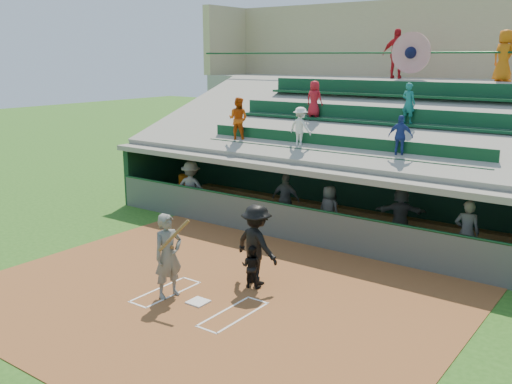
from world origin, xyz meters
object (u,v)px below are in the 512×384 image
Objects in this scene: home_plate at (198,302)px; white_table at (185,194)px; catcher at (251,266)px; batter_at_plate at (168,256)px; water_cooler at (184,180)px.

white_table is at bearing 134.90° from home_plate.
catcher reaches higher than home_plate.
home_plate is 1.59m from catcher.
home_plate is 1.26m from batter_at_plate.
catcher reaches higher than white_table.
batter_at_plate is 2.04m from catcher.
white_table reaches higher than home_plate.
home_plate is 0.22× the size of batter_at_plate.
batter_at_plate is (-0.78, -0.12, 0.98)m from home_plate.
batter_at_plate is at bearing 37.92° from catcher.
white_table is 0.54m from water_cooler.
water_cooler reaches higher than white_table.
catcher is at bearing 73.23° from home_plate.
water_cooler is (-5.66, 6.57, -0.09)m from batter_at_plate.
water_cooler is (-6.44, 6.44, 0.89)m from home_plate.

